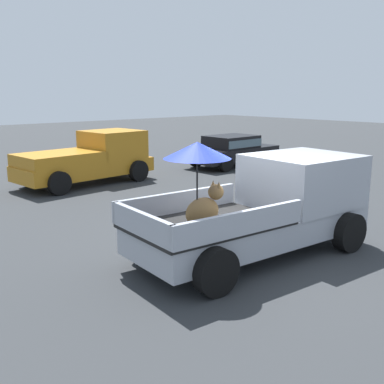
# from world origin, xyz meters

# --- Properties ---
(ground_plane) EXTENTS (80.00, 80.00, 0.00)m
(ground_plane) POSITION_xyz_m (0.00, 0.00, 0.00)
(ground_plane) COLOR #2D3033
(pickup_truck_main) EXTENTS (5.20, 2.61, 2.37)m
(pickup_truck_main) POSITION_xyz_m (0.42, -0.05, 0.97)
(pickup_truck_main) COLOR black
(pickup_truck_main) RESTS_ON ground
(pickup_truck_red) EXTENTS (4.93, 2.47, 1.80)m
(pickup_truck_red) POSITION_xyz_m (1.33, 8.71, 0.87)
(pickup_truck_red) COLOR black
(pickup_truck_red) RESTS_ON ground
(parked_sedan_near) EXTENTS (4.33, 2.03, 1.33)m
(parked_sedan_near) POSITION_xyz_m (7.86, 8.04, 0.74)
(parked_sedan_near) COLOR black
(parked_sedan_near) RESTS_ON ground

